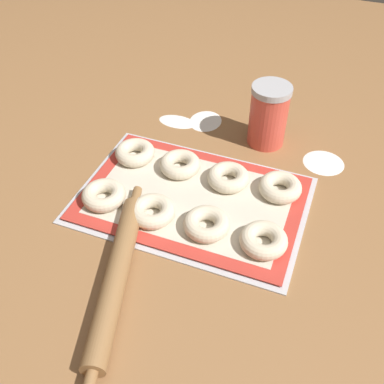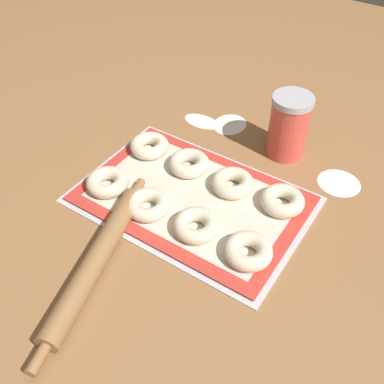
# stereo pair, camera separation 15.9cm
# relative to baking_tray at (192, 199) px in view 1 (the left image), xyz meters

# --- Properties ---
(ground_plane) EXTENTS (2.80, 2.80, 0.00)m
(ground_plane) POSITION_rel_baking_tray_xyz_m (0.01, -0.01, -0.00)
(ground_plane) COLOR olive
(baking_tray) EXTENTS (0.52, 0.35, 0.01)m
(baking_tray) POSITION_rel_baking_tray_xyz_m (0.00, 0.00, 0.00)
(baking_tray) COLOR silver
(baking_tray) RESTS_ON ground_plane
(baking_mat) EXTENTS (0.49, 0.33, 0.00)m
(baking_mat) POSITION_rel_baking_tray_xyz_m (0.00, 0.00, 0.01)
(baking_mat) COLOR red
(baking_mat) RESTS_ON baking_tray
(bagel_front_far_left) EXTENTS (0.10, 0.10, 0.03)m
(bagel_front_far_left) POSITION_rel_baking_tray_xyz_m (-0.18, -0.08, 0.02)
(bagel_front_far_left) COLOR beige
(bagel_front_far_left) RESTS_ON baking_mat
(bagel_front_mid_left) EXTENTS (0.10, 0.10, 0.03)m
(bagel_front_mid_left) POSITION_rel_baking_tray_xyz_m (-0.06, -0.09, 0.02)
(bagel_front_mid_left) COLOR beige
(bagel_front_mid_left) RESTS_ON baking_mat
(bagel_front_mid_right) EXTENTS (0.10, 0.10, 0.03)m
(bagel_front_mid_right) POSITION_rel_baking_tray_xyz_m (0.06, -0.08, 0.02)
(bagel_front_mid_right) COLOR beige
(bagel_front_mid_right) RESTS_ON baking_mat
(bagel_front_far_right) EXTENTS (0.10, 0.10, 0.03)m
(bagel_front_far_right) POSITION_rel_baking_tray_xyz_m (0.19, -0.08, 0.02)
(bagel_front_far_right) COLOR beige
(bagel_front_far_right) RESTS_ON baking_mat
(bagel_back_far_left) EXTENTS (0.10, 0.10, 0.03)m
(bagel_back_far_left) POSITION_rel_baking_tray_xyz_m (-0.18, 0.08, 0.02)
(bagel_back_far_left) COLOR beige
(bagel_back_far_left) RESTS_ON baking_mat
(bagel_back_mid_left) EXTENTS (0.10, 0.10, 0.03)m
(bagel_back_mid_left) POSITION_rel_baking_tray_xyz_m (-0.06, 0.08, 0.02)
(bagel_back_mid_left) COLOR beige
(bagel_back_mid_left) RESTS_ON baking_mat
(bagel_back_mid_right) EXTENTS (0.10, 0.10, 0.03)m
(bagel_back_mid_right) POSITION_rel_baking_tray_xyz_m (0.06, 0.08, 0.02)
(bagel_back_mid_right) COLOR beige
(bagel_back_mid_right) RESTS_ON baking_mat
(bagel_back_far_right) EXTENTS (0.10, 0.10, 0.03)m
(bagel_back_far_right) POSITION_rel_baking_tray_xyz_m (0.18, 0.09, 0.02)
(bagel_back_far_right) COLOR beige
(bagel_back_far_right) RESTS_ON baking_mat
(flour_canister) EXTENTS (0.10, 0.10, 0.16)m
(flour_canister) POSITION_rel_baking_tray_xyz_m (0.10, 0.28, 0.08)
(flour_canister) COLOR #DB4C3D
(flour_canister) RESTS_ON ground_plane
(rolling_pin) EXTENTS (0.15, 0.47, 0.04)m
(rolling_pin) POSITION_rel_baking_tray_xyz_m (-0.05, -0.26, 0.02)
(rolling_pin) COLOR olive
(rolling_pin) RESTS_ON ground_plane
(flour_patch_near) EXTENTS (0.11, 0.06, 0.00)m
(flour_patch_near) POSITION_rel_baking_tray_xyz_m (-0.15, 0.28, -0.00)
(flour_patch_near) COLOR white
(flour_patch_near) RESTS_ON ground_plane
(flour_patch_far) EXTENTS (0.10, 0.10, 0.00)m
(flour_patch_far) POSITION_rel_baking_tray_xyz_m (0.26, 0.25, -0.00)
(flour_patch_far) COLOR white
(flour_patch_far) RESTS_ON ground_plane
(flour_patch_side) EXTENTS (0.09, 0.10, 0.00)m
(flour_patch_side) POSITION_rel_baking_tray_xyz_m (-0.08, 0.31, -0.00)
(flour_patch_side) COLOR white
(flour_patch_side) RESTS_ON ground_plane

